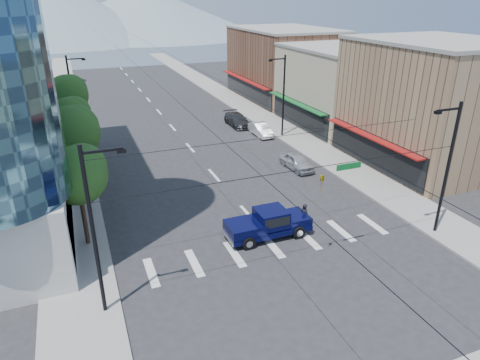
{
  "coord_description": "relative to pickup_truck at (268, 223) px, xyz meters",
  "views": [
    {
      "loc": [
        -10.77,
        -19.61,
        14.89
      ],
      "look_at": [
        -0.76,
        5.75,
        3.0
      ],
      "focal_mm": 32.0,
      "sensor_mm": 36.0,
      "label": 1
    }
  ],
  "objects": [
    {
      "name": "parked_car_mid",
      "position": [
        8.63,
        20.49,
        -0.32
      ],
      "size": [
        1.48,
        4.24,
        1.4
      ],
      "primitive_type": "imported",
      "rotation": [
        0.0,
        0.0,
        -0.0
      ],
      "color": "white",
      "rests_on": "ground"
    },
    {
      "name": "ground",
      "position": [
        -0.01,
        -2.7,
        -1.02
      ],
      "size": [
        160.0,
        160.0,
        0.0
      ],
      "primitive_type": "plane",
      "color": "#28282B",
      "rests_on": "ground"
    },
    {
      "name": "shop_far",
      "position": [
        19.99,
        37.3,
        3.98
      ],
      "size": [
        12.0,
        18.0,
        10.0
      ],
      "primitive_type": "cube",
      "color": "brown",
      "rests_on": "ground"
    },
    {
      "name": "tree_midnear",
      "position": [
        -11.08,
        10.4,
        4.58
      ],
      "size": [
        4.09,
        4.09,
        7.52
      ],
      "color": "black",
      "rests_on": "ground"
    },
    {
      "name": "mountain_right",
      "position": [
        19.99,
        157.3,
        7.98
      ],
      "size": [
        90.0,
        90.0,
        18.0
      ],
      "primitive_type": "cone",
      "color": "gray",
      "rests_on": "ground"
    },
    {
      "name": "parked_car_far",
      "position": [
        7.59,
        25.17,
        -0.27
      ],
      "size": [
        2.1,
        5.12,
        1.48
      ],
      "primitive_type": "imported",
      "rotation": [
        0.0,
        0.0,
        0.0
      ],
      "color": "#2E2E31",
      "rests_on": "ground"
    },
    {
      "name": "pedestrian",
      "position": [
        2.86,
        0.17,
        -0.11
      ],
      "size": [
        0.67,
        0.78,
        1.82
      ],
      "primitive_type": "imported",
      "rotation": [
        0.0,
        0.0,
        1.99
      ],
      "color": "black",
      "rests_on": "ground"
    },
    {
      "name": "signal_rig",
      "position": [
        0.18,
        -3.7,
        3.63
      ],
      "size": [
        21.8,
        0.2,
        9.0
      ],
      "color": "black",
      "rests_on": "ground"
    },
    {
      "name": "tree_far",
      "position": [
        -11.08,
        24.4,
        4.58
      ],
      "size": [
        4.09,
        4.09,
        7.52
      ],
      "color": "black",
      "rests_on": "ground"
    },
    {
      "name": "clock_tower",
      "position": [
        -16.51,
        59.3,
        9.63
      ],
      "size": [
        4.8,
        4.8,
        20.4
      ],
      "color": "#8C6B4C",
      "rests_on": "ground"
    },
    {
      "name": "shop_near",
      "position": [
        19.99,
        7.3,
        4.48
      ],
      "size": [
        12.0,
        14.0,
        11.0
      ],
      "primitive_type": "cube",
      "color": "#8C6B4C",
      "rests_on": "ground"
    },
    {
      "name": "lamp_pole_nw",
      "position": [
        -10.67,
        27.3,
        3.93
      ],
      "size": [
        2.0,
        0.25,
        9.0
      ],
      "color": "black",
      "rests_on": "ground"
    },
    {
      "name": "lamp_pole_ne",
      "position": [
        10.66,
        19.3,
        3.93
      ],
      "size": [
        2.0,
        0.25,
        9.0
      ],
      "color": "black",
      "rests_on": "ground"
    },
    {
      "name": "parked_car_near",
      "position": [
        7.59,
        9.96,
        -0.3
      ],
      "size": [
        1.91,
        4.28,
        1.43
      ],
      "primitive_type": "imported",
      "rotation": [
        0.0,
        0.0,
        0.05
      ],
      "color": "#BBBCC0",
      "rests_on": "ground"
    },
    {
      "name": "sidewalk_right",
      "position": [
        11.99,
        37.3,
        -0.94
      ],
      "size": [
        4.0,
        120.0,
        0.15
      ],
      "primitive_type": "cube",
      "color": "gray",
      "rests_on": "ground"
    },
    {
      "name": "shop_mid",
      "position": [
        19.99,
        21.3,
        3.48
      ],
      "size": [
        12.0,
        14.0,
        9.0
      ],
      "primitive_type": "cube",
      "color": "tan",
      "rests_on": "ground"
    },
    {
      "name": "sidewalk_left",
      "position": [
        -12.01,
        37.3,
        -0.94
      ],
      "size": [
        4.0,
        120.0,
        0.15
      ],
      "primitive_type": "cube",
      "color": "gray",
      "rests_on": "ground"
    },
    {
      "name": "tree_near",
      "position": [
        -11.08,
        3.4,
        3.98
      ],
      "size": [
        3.65,
        3.64,
        6.71
      ],
      "color": "black",
      "rests_on": "ground"
    },
    {
      "name": "tree_midfar",
      "position": [
        -11.08,
        17.4,
        3.98
      ],
      "size": [
        3.65,
        3.64,
        6.71
      ],
      "color": "black",
      "rests_on": "ground"
    },
    {
      "name": "pickup_truck",
      "position": [
        0.0,
        0.0,
        0.0
      ],
      "size": [
        5.78,
        2.28,
        1.95
      ],
      "rotation": [
        0.0,
        0.0,
        0.01
      ],
      "color": "#070935",
      "rests_on": "ground"
    },
    {
      "name": "mountain_left",
      "position": [
        -15.01,
        147.3,
        9.98
      ],
      "size": [
        80.0,
        80.0,
        22.0
      ],
      "primitive_type": "cone",
      "color": "gray",
      "rests_on": "ground"
    }
  ]
}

